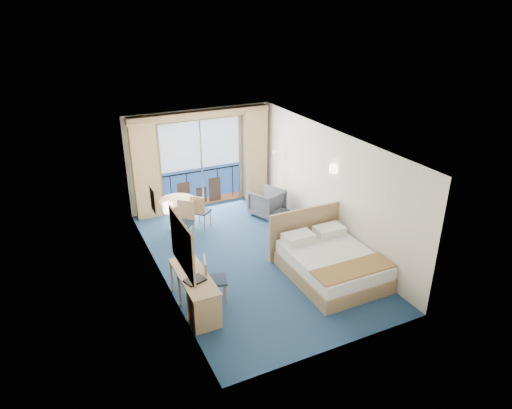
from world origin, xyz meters
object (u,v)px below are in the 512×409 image
object	(u,v)px
bed	(330,262)
armchair	(267,202)
table_chair_a	(200,210)
desk	(202,302)
table_chair_b	(184,219)
floor_lamp	(275,165)
desk_chair	(212,277)
nightstand	(321,232)
round_table	(178,207)

from	to	relation	value
bed	armchair	bearing A→B (deg)	87.34
table_chair_a	desk	bearing A→B (deg)	119.18
desk	table_chair_b	world-z (taller)	table_chair_b
floor_lamp	table_chair_a	size ratio (longest dim) A/B	1.78
desk_chair	floor_lamp	bearing A→B (deg)	-27.00
bed	floor_lamp	xyz separation A→B (m)	(0.61, 3.62, 0.89)
desk_chair	table_chair_a	bearing A→B (deg)	0.51
nightstand	table_chair_a	xyz separation A→B (m)	(-2.31, 1.96, 0.21)
desk	desk_chair	distance (m)	0.63
desk_chair	table_chair_b	distance (m)	2.61
round_table	table_chair_b	world-z (taller)	table_chair_b
nightstand	table_chair_b	xyz separation A→B (m)	(-2.83, 1.55, 0.25)
round_table	floor_lamp	bearing A→B (deg)	4.24
desk	table_chair_a	xyz separation A→B (m)	(1.18, 3.49, 0.11)
floor_lamp	desk_chair	size ratio (longest dim) A/B	1.71
nightstand	desk	world-z (taller)	desk
desk	round_table	bearing A→B (deg)	79.73
bed	nightstand	distance (m)	1.40
armchair	round_table	world-z (taller)	round_table
desk	table_chair_a	world-z (taller)	table_chair_a
desk	nightstand	bearing A→B (deg)	23.79
floor_lamp	nightstand	bearing A→B (deg)	-90.26
nightstand	floor_lamp	world-z (taller)	floor_lamp
bed	floor_lamp	bearing A→B (deg)	80.46
nightstand	desk	distance (m)	3.81
armchair	table_chair_a	world-z (taller)	table_chair_a
bed	table_chair_b	size ratio (longest dim) A/B	2.21
nightstand	floor_lamp	bearing A→B (deg)	89.74
nightstand	armchair	xyz separation A→B (m)	(-0.45, 1.94, 0.06)
desk_chair	table_chair_b	xyz separation A→B (m)	(0.28, 2.59, 0.02)
floor_lamp	desk	bearing A→B (deg)	-131.92
floor_lamp	table_chair_b	size ratio (longest dim) A/B	1.64
table_chair_b	floor_lamp	bearing A→B (deg)	56.49
armchair	table_chair_a	distance (m)	1.86
armchair	nightstand	bearing A→B (deg)	79.28
table_chair_a	bed	bearing A→B (deg)	165.69
floor_lamp	armchair	bearing A→B (deg)	-137.81
nightstand	desk_chair	world-z (taller)	desk_chair
floor_lamp	desk	size ratio (longest dim) A/B	1.05
armchair	floor_lamp	bearing A→B (deg)	-161.60
armchair	table_chair_a	bearing A→B (deg)	-24.37
floor_lamp	desk_chair	bearing A→B (deg)	-132.59
armchair	table_chair_b	distance (m)	2.42
nightstand	round_table	distance (m)	3.55
floor_lamp	round_table	bearing A→B (deg)	-175.76
bed	nightstand	xyz separation A→B (m)	(0.60, 1.27, -0.02)
bed	table_chair_a	distance (m)	3.65
nightstand	armchair	bearing A→B (deg)	103.07
table_chair_a	table_chair_b	world-z (taller)	table_chair_b
table_chair_b	table_chair_a	bearing A→B (deg)	78.46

